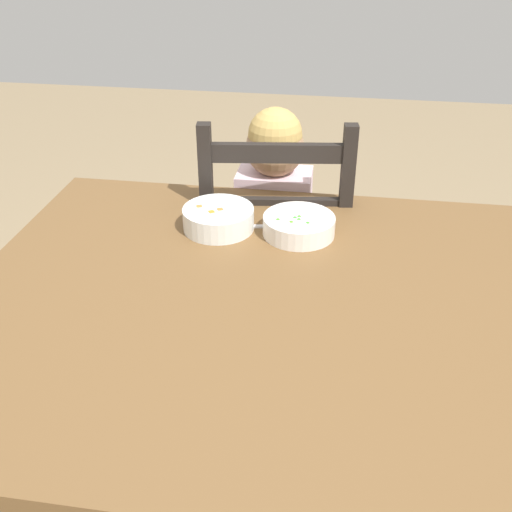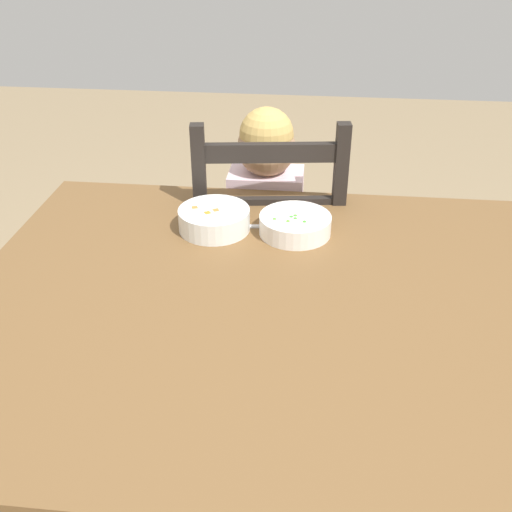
% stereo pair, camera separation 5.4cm
% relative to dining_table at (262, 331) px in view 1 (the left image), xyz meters
% --- Properties ---
extents(dining_table, '(1.30, 1.09, 0.71)m').
position_rel_dining_table_xyz_m(dining_table, '(0.00, 0.00, 0.00)').
color(dining_table, brown).
rests_on(dining_table, ground).
extents(dining_chair, '(0.47, 0.47, 0.94)m').
position_rel_dining_table_xyz_m(dining_chair, '(-0.04, 0.59, -0.18)').
color(dining_chair, black).
rests_on(dining_chair, ground).
extents(child_figure, '(0.32, 0.31, 0.93)m').
position_rel_dining_table_xyz_m(child_figure, '(-0.05, 0.59, -0.01)').
color(child_figure, silver).
rests_on(child_figure, ground).
extents(bowl_of_peas, '(0.18, 0.18, 0.05)m').
position_rel_dining_table_xyz_m(bowl_of_peas, '(0.05, 0.29, 0.11)').
color(bowl_of_peas, white).
rests_on(bowl_of_peas, dining_table).
extents(bowl_of_carrots, '(0.18, 0.18, 0.06)m').
position_rel_dining_table_xyz_m(bowl_of_carrots, '(-0.15, 0.29, 0.12)').
color(bowl_of_carrots, white).
rests_on(bowl_of_carrots, dining_table).
extents(spoon, '(0.14, 0.04, 0.01)m').
position_rel_dining_table_xyz_m(spoon, '(-0.10, 0.31, 0.09)').
color(spoon, silver).
rests_on(spoon, dining_table).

